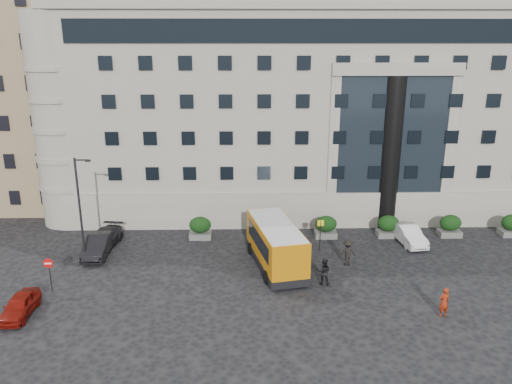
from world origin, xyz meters
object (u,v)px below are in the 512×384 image
(hedge_e, at_px, (450,225))
(pedestrian_a, at_px, (444,302))
(hedge_d, at_px, (388,226))
(no_entry_sign, at_px, (49,268))
(street_lamp, at_px, (81,208))
(white_taxi, at_px, (408,234))
(parked_car_a, at_px, (20,306))
(red_truck, at_px, (123,195))
(hedge_a, at_px, (200,228))
(parked_car_c, at_px, (103,239))
(minibus, at_px, (276,243))
(parked_car_d, at_px, (97,202))
(bus_stop_sign, at_px, (320,230))
(pedestrian_c, at_px, (348,253))
(pedestrian_b, at_px, (324,272))
(parked_car_b, at_px, (98,245))
(hedge_c, at_px, (326,227))
(hedge_b, at_px, (263,227))
(hedge_f, at_px, (512,225))

(hedge_e, relative_size, pedestrian_a, 0.99)
(hedge_d, xyz_separation_m, no_entry_sign, (-24.60, -8.84, 0.72))
(street_lamp, height_order, white_taxi, street_lamp)
(parked_car_a, bearing_deg, red_truck, 84.41)
(hedge_a, distance_m, parked_car_c, 7.70)
(minibus, bearing_deg, parked_car_d, 130.06)
(bus_stop_sign, xyz_separation_m, parked_car_d, (-20.05, 10.26, -1.01))
(hedge_e, height_order, red_truck, red_truck)
(pedestrian_c, bearing_deg, pedestrian_b, 46.28)
(bus_stop_sign, distance_m, parked_car_d, 22.55)
(hedge_a, xyz_separation_m, bus_stop_sign, (9.50, -2.80, 0.80))
(no_entry_sign, xyz_separation_m, parked_car_c, (1.50, 7.12, -0.97))
(parked_car_b, relative_size, pedestrian_a, 2.51)
(parked_car_b, relative_size, parked_car_c, 0.99)
(bus_stop_sign, bearing_deg, minibus, -143.78)
(bus_stop_sign, bearing_deg, no_entry_sign, -161.92)
(parked_car_d, bearing_deg, hedge_d, -9.68)
(hedge_e, xyz_separation_m, minibus, (-14.89, -5.43, 0.84))
(hedge_c, distance_m, hedge_d, 5.20)
(red_truck, distance_m, pedestrian_a, 30.83)
(pedestrian_c, bearing_deg, bus_stop_sign, -64.86)
(no_entry_sign, bearing_deg, hedge_e, 16.52)
(hedge_c, distance_m, pedestrian_c, 5.43)
(no_entry_sign, relative_size, pedestrian_b, 1.25)
(hedge_d, relative_size, parked_car_c, 0.39)
(hedge_d, height_order, red_truck, red_truck)
(red_truck, height_order, parked_car_a, red_truck)
(hedge_b, distance_m, white_taxi, 11.76)
(minibus, height_order, white_taxi, minibus)
(street_lamp, relative_size, parked_car_d, 1.54)
(hedge_b, bearing_deg, white_taxi, -6.78)
(hedge_b, xyz_separation_m, bus_stop_sign, (4.30, -2.80, 0.80))
(hedge_a, xyz_separation_m, red_truck, (-8.01, 7.51, 0.47))
(minibus, relative_size, parked_car_d, 1.56)
(hedge_e, bearing_deg, parked_car_d, 166.61)
(pedestrian_b, xyz_separation_m, pedestrian_c, (2.17, 2.94, 0.05))
(bus_stop_sign, xyz_separation_m, pedestrian_b, (-0.54, -5.52, -0.80))
(no_entry_sign, distance_m, parked_car_c, 7.34)
(parked_car_c, bearing_deg, parked_car_a, -95.20)
(bus_stop_sign, bearing_deg, hedge_d, 24.66)
(white_taxi, distance_m, pedestrian_b, 10.52)
(minibus, bearing_deg, street_lamp, 165.52)
(street_lamp, relative_size, no_entry_sign, 3.45)
(hedge_a, xyz_separation_m, pedestrian_a, (15.45, -12.49, 0.00))
(hedge_a, xyz_separation_m, parked_car_d, (-10.55, 7.46, -0.21))
(red_truck, bearing_deg, no_entry_sign, -94.85)
(minibus, height_order, pedestrian_b, minibus)
(bus_stop_sign, distance_m, parked_car_c, 17.07)
(minibus, relative_size, pedestrian_c, 4.14)
(white_taxi, bearing_deg, hedge_f, 1.53)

